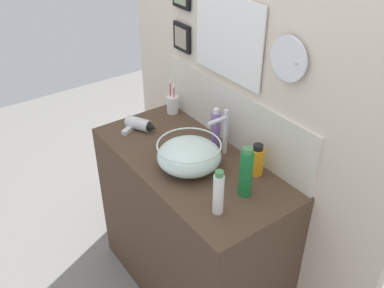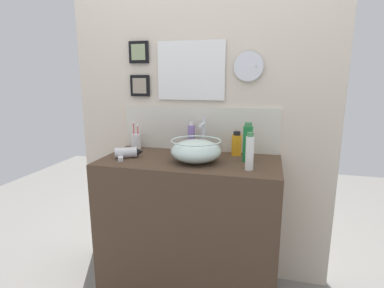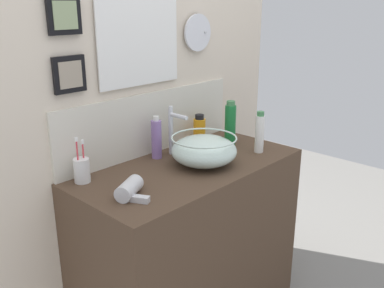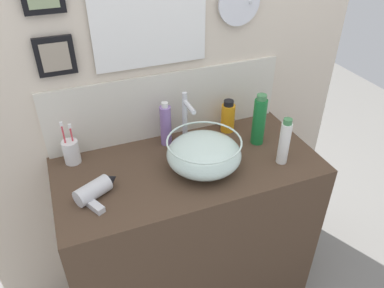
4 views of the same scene
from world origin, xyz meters
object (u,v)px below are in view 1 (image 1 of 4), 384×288
object	(u,v)px
spray_bottle	(216,128)
lotion_bottle	(218,193)
hair_drier	(140,125)
toothbrush_cup	(173,104)
faucet	(223,130)
glass_bowl_sink	(189,155)
soap_dispenser	(246,173)
shampoo_bottle	(257,160)

from	to	relation	value
spray_bottle	lotion_bottle	bearing A→B (deg)	-37.28
hair_drier	toothbrush_cup	xyz separation A→B (m)	(-0.06, 0.25, 0.02)
faucet	spray_bottle	world-z (taller)	faucet
glass_bowl_sink	soap_dispenser	bearing A→B (deg)	15.73
toothbrush_cup	shampoo_bottle	world-z (taller)	toothbrush_cup
faucet	lotion_bottle	distance (m)	0.43
lotion_bottle	spray_bottle	size ratio (longest dim) A/B	1.01
faucet	spray_bottle	bearing A→B (deg)	164.98
lotion_bottle	soap_dispenser	world-z (taller)	soap_dispenser
glass_bowl_sink	soap_dispenser	world-z (taller)	soap_dispenser
glass_bowl_sink	lotion_bottle	world-z (taller)	lotion_bottle
toothbrush_cup	shampoo_bottle	bearing A→B (deg)	-0.89
faucet	glass_bowl_sink	bearing A→B (deg)	-90.00
soap_dispenser	toothbrush_cup	bearing A→B (deg)	169.08
hair_drier	soap_dispenser	xyz separation A→B (m)	(0.74, 0.10, 0.08)
soap_dispenser	spray_bottle	size ratio (longest dim) A/B	1.15
glass_bowl_sink	lotion_bottle	size ratio (longest dim) A/B	1.45
glass_bowl_sink	faucet	bearing A→B (deg)	90.00
glass_bowl_sink	lotion_bottle	xyz separation A→B (m)	(0.32, -0.08, 0.03)
faucet	shampoo_bottle	world-z (taller)	faucet
shampoo_bottle	lotion_bottle	world-z (taller)	lotion_bottle
shampoo_bottle	lotion_bottle	xyz separation A→B (m)	(0.10, -0.31, 0.03)
hair_drier	faucet	bearing A→B (deg)	26.35
faucet	soap_dispenser	distance (m)	0.32
toothbrush_cup	faucet	bearing A→B (deg)	-3.91
shampoo_bottle	spray_bottle	xyz separation A→B (m)	(-0.31, 0.00, 0.02)
shampoo_bottle	spray_bottle	distance (m)	0.31
toothbrush_cup	lotion_bottle	world-z (taller)	lotion_bottle
shampoo_bottle	hair_drier	bearing A→B (deg)	-159.90
glass_bowl_sink	spray_bottle	bearing A→B (deg)	110.96
spray_bottle	faucet	bearing A→B (deg)	-15.02
soap_dispenser	spray_bottle	distance (m)	0.41
glass_bowl_sink	faucet	xyz separation A→B (m)	(0.00, 0.20, 0.07)
faucet	spray_bottle	distance (m)	0.10
glass_bowl_sink	shampoo_bottle	bearing A→B (deg)	46.07
faucet	shampoo_bottle	distance (m)	0.23
toothbrush_cup	glass_bowl_sink	bearing A→B (deg)	-25.50
faucet	toothbrush_cup	world-z (taller)	faucet
faucet	shampoo_bottle	xyz separation A→B (m)	(0.22, 0.02, -0.07)
faucet	hair_drier	bearing A→B (deg)	-153.65
soap_dispenser	spray_bottle	bearing A→B (deg)	159.63
faucet	spray_bottle	xyz separation A→B (m)	(-0.09, 0.02, -0.04)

